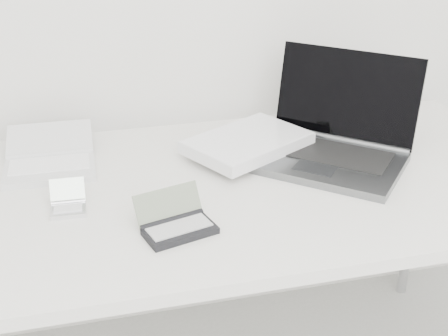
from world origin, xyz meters
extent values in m
cube|color=white|center=(0.00, 1.55, 0.71)|extent=(1.60, 0.80, 0.03)
cylinder|color=silver|center=(0.75, 1.90, 0.35)|extent=(0.04, 0.04, 0.70)
cube|color=slate|center=(0.25, 1.58, 0.74)|extent=(0.46, 0.45, 0.02)
cube|color=black|center=(0.28, 1.61, 0.75)|extent=(0.33, 0.32, 0.00)
cube|color=black|center=(0.36, 1.70, 0.87)|extent=(0.33, 0.30, 0.24)
cylinder|color=slate|center=(0.34, 1.68, 0.75)|extent=(0.30, 0.27, 0.02)
cube|color=#323437|center=(0.21, 1.53, 0.75)|extent=(0.12, 0.12, 0.00)
cube|color=white|center=(0.08, 1.69, 0.77)|extent=(0.37, 0.33, 0.03)
cube|color=white|center=(0.08, 1.69, 0.78)|extent=(0.36, 0.32, 0.00)
cube|color=silver|center=(-0.43, 1.71, 0.74)|extent=(0.23, 0.16, 0.02)
cube|color=white|center=(-0.43, 1.72, 0.75)|extent=(0.20, 0.10, 0.00)
cube|color=silver|center=(-0.43, 1.86, 0.76)|extent=(0.23, 0.14, 0.04)
cylinder|color=silver|center=(-0.43, 1.78, 0.75)|extent=(0.22, 0.02, 0.02)
cube|color=silver|center=(-0.39, 1.49, 0.74)|extent=(0.08, 0.06, 0.01)
cube|color=silver|center=(-0.39, 1.49, 0.74)|extent=(0.06, 0.04, 0.00)
cube|color=gray|center=(-0.39, 1.54, 0.77)|extent=(0.08, 0.03, 0.05)
cylinder|color=silver|center=(-0.39, 1.52, 0.74)|extent=(0.08, 0.02, 0.01)
cube|color=black|center=(-0.17, 1.34, 0.74)|extent=(0.16, 0.12, 0.01)
cube|color=#A0A0A0|center=(-0.17, 1.35, 0.75)|extent=(0.14, 0.09, 0.00)
cube|color=gray|center=(-0.18, 1.40, 0.78)|extent=(0.15, 0.07, 0.06)
cylinder|color=black|center=(-0.18, 1.38, 0.74)|extent=(0.14, 0.05, 0.02)
camera|label=1|loc=(-0.35, 0.24, 1.44)|focal=50.00mm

